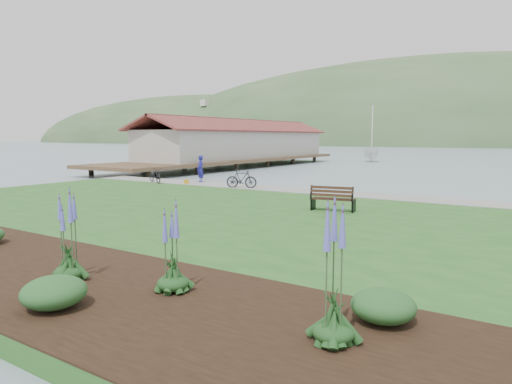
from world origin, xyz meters
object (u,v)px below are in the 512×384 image
person (200,167)px  bicycle_a (155,175)px  park_bench (333,198)px  sailboat (371,162)px

person → bicycle_a: 2.98m
park_bench → person: person is taller
sailboat → bicycle_a: bearing=-108.0°
park_bench → person: (-11.91, 6.06, 0.51)m
bicycle_a → sailboat: 39.58m
person → park_bench: bearing=-3.0°
park_bench → sailboat: 45.88m
person → bicycle_a: (-2.36, -1.73, -0.56)m
park_bench → sailboat: (-13.35, 43.89, -0.93)m
person → sailboat: bearing=116.1°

